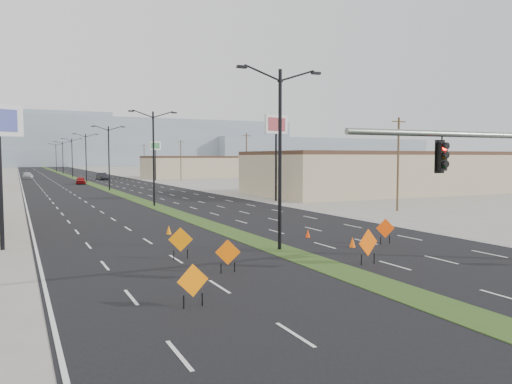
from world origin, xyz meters
name	(u,v)px	position (x,y,z in m)	size (l,w,h in m)	color
ground	(446,308)	(0.00, 0.00, 0.00)	(600.00, 600.00, 0.00)	gray
road_surface	(84,181)	(0.00, 100.00, 0.00)	(25.00, 400.00, 0.02)	black
median_strip	(84,181)	(0.00, 100.00, 0.00)	(2.00, 400.00, 0.04)	#2C4A1A
building_se_near	(377,174)	(34.00, 45.00, 2.75)	(36.00, 18.00, 5.50)	#C0AE89
building_se_far	(229,167)	(38.00, 110.00, 2.50)	(44.00, 16.00, 5.00)	#C0AE89
mesa_center	(112,143)	(40.00, 300.00, 14.00)	(220.00, 50.00, 28.00)	gray
mesa_east	(316,152)	(180.00, 290.00, 9.00)	(160.00, 50.00, 18.00)	gray
streetlight_0	(280,153)	(0.00, 12.00, 5.42)	(5.15, 0.24, 10.02)	black
streetlight_1	(154,155)	(0.00, 40.00, 5.42)	(5.15, 0.24, 10.02)	black
streetlight_2	(109,156)	(0.00, 68.00, 5.42)	(5.15, 0.24, 10.02)	black
streetlight_3	(86,156)	(0.00, 96.00, 5.42)	(5.15, 0.24, 10.02)	black
streetlight_4	(72,156)	(0.00, 124.00, 5.42)	(5.15, 0.24, 10.02)	black
streetlight_5	(63,156)	(0.00, 152.00, 5.42)	(5.15, 0.24, 10.02)	black
streetlight_6	(56,157)	(0.00, 180.00, 5.42)	(5.15, 0.24, 10.02)	black
utility_pole_0	(398,163)	(20.00, 25.00, 4.67)	(1.60, 0.20, 9.00)	#4C3823
utility_pole_1	(246,160)	(20.00, 60.00, 4.67)	(1.60, 0.20, 9.00)	#4C3823
utility_pole_2	(181,160)	(20.00, 95.00, 4.67)	(1.60, 0.20, 9.00)	#4C3823
utility_pole_3	(144,159)	(20.00, 130.00, 4.67)	(1.60, 0.20, 9.00)	#4C3823
car_left	(81,181)	(-2.00, 88.65, 0.72)	(1.69, 4.20, 1.43)	maroon
car_mid	(102,176)	(4.54, 105.13, 0.83)	(1.75, 5.01, 1.65)	black
car_far	(28,176)	(-10.63, 119.49, 0.77)	(2.16, 5.32, 1.54)	#A8AEB2
construction_sign_0	(181,241)	(-5.78, 11.89, 0.97)	(1.15, 0.52, 1.65)	orange
construction_sign_1	(193,282)	(-7.82, 3.86, 0.90)	(1.15, 0.11, 1.53)	orange
construction_sign_2	(228,254)	(-4.75, 8.12, 0.89)	(1.06, 0.49, 1.51)	#FF6805
construction_sign_3	(368,244)	(2.00, 6.75, 1.03)	(1.29, 0.31, 1.75)	#FF5A05
construction_sign_5	(385,229)	(6.61, 10.95, 0.90)	(1.12, 0.36, 1.54)	#F24305
cone_0	(226,246)	(-2.88, 12.89, 0.32)	(0.38, 0.38, 0.64)	#FA4F05
cone_1	(308,233)	(3.71, 15.01, 0.27)	(0.32, 0.32, 0.54)	#EC3804
cone_2	(352,242)	(4.15, 10.86, 0.31)	(0.37, 0.37, 0.61)	#F35405
cone_3	(169,230)	(-4.03, 20.23, 0.31)	(0.37, 0.37, 0.62)	orange
pole_sign_east_near	(276,130)	(14.65, 39.93, 8.34)	(3.31, 1.10, 10.17)	black
pole_sign_east_far	(155,149)	(15.05, 98.12, 7.07)	(2.79, 1.32, 8.72)	black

